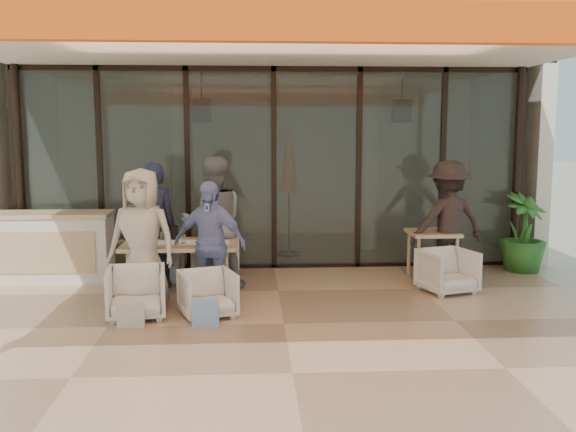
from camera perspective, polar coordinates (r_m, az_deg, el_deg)
name	(u,v)px	position (r m, az deg, el deg)	size (l,w,h in m)	color
ground	(284,326)	(7.47, -0.36, -9.73)	(70.00, 70.00, 0.00)	#C6B293
terrace_floor	(284,325)	(7.47, -0.36, -9.70)	(8.00, 6.00, 0.01)	tan
terrace_structure	(285,31)	(6.93, -0.27, 16.09)	(8.00, 6.00, 3.40)	silver
glass_storefront	(274,170)	(10.14, -1.27, 4.14)	(8.08, 0.10, 3.20)	#9EADA3
interior_block	(270,129)	(12.43, -1.64, 7.73)	(9.05, 3.62, 3.52)	silver
host_counter	(48,247)	(10.01, -20.54, -2.58)	(1.85, 0.65, 1.04)	silver
dining_table	(179,247)	(8.65, -9.63, -2.72)	(1.50, 0.90, 0.93)	tan
chair_far_left	(159,258)	(9.68, -11.41, -3.70)	(0.67, 0.63, 0.69)	silver
chair_far_right	(216,257)	(9.60, -6.43, -3.68)	(0.67, 0.63, 0.69)	silver
chair_near_left	(136,290)	(7.85, -13.34, -6.45)	(0.67, 0.63, 0.69)	silver
chair_near_right	(208,292)	(7.76, -7.17, -6.71)	(0.61, 0.57, 0.63)	silver
diner_navy	(153,226)	(9.10, -11.94, -0.90)	(0.66, 0.43, 1.80)	#181C35
diner_grey	(213,223)	(9.01, -6.65, -0.64)	(0.91, 0.71, 1.87)	slate
diner_cream	(142,239)	(8.22, -12.86, -1.97)	(0.86, 0.56, 1.76)	beige
diner_periwinkle	(209,244)	(8.14, -7.00, -2.49)	(0.94, 0.39, 1.61)	#7681C4
tote_bag_cream	(131,314)	(7.52, -13.82, -8.50)	(0.30, 0.10, 0.34)	silver
tote_bag_blue	(205,313)	(7.41, -7.35, -8.57)	(0.30, 0.10, 0.34)	#99BFD8
side_table	(433,238)	(9.70, 12.74, -1.95)	(0.70, 0.70, 0.74)	tan
side_chair	(448,269)	(9.05, 13.99, -4.62)	(0.66, 0.62, 0.68)	silver
standing_woman	(448,222)	(9.67, 14.04, -0.49)	(1.15, 0.66, 1.79)	black
potted_palm	(523,233)	(10.66, 20.18, -1.42)	(0.70, 0.70, 1.26)	#1E5919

